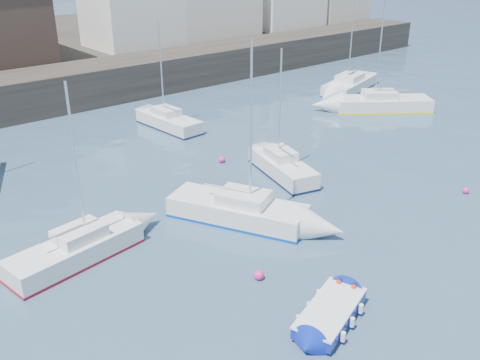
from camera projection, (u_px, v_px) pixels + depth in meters
water at (460, 327)px, 18.72m from camera, size 220.00×220.00×0.00m
quay_wall at (55, 89)px, 42.56m from camera, size 90.00×5.00×3.00m
blue_dinghy at (330, 314)px, 18.80m from camera, size 3.72×2.50×0.65m
sailboat_a at (76, 249)px, 22.37m from camera, size 6.05×2.76×7.58m
sailboat_b at (238, 210)px, 25.59m from camera, size 4.92×6.97×8.64m
sailboat_c at (282, 166)px, 30.55m from camera, size 3.09×5.69×7.14m
sailboat_d at (383, 103)px, 42.27m from camera, size 7.33×6.36×9.44m
sailboat_f at (169, 121)px, 38.29m from camera, size 2.22×5.83×7.43m
sailboat_g at (351, 84)px, 48.03m from camera, size 7.93×4.43×9.57m
buoy_near at (259, 279)px, 21.34m from camera, size 0.41×0.41×0.41m
buoy_mid at (465, 193)px, 28.56m from camera, size 0.34×0.34×0.34m
buoy_far at (222, 162)px, 32.55m from camera, size 0.40×0.40×0.40m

